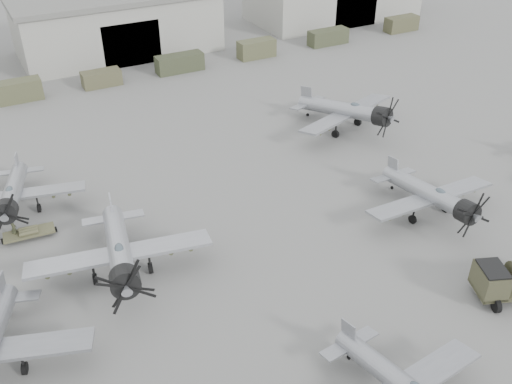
{
  "coord_description": "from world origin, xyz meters",
  "views": [
    {
      "loc": [
        -20.94,
        -20.89,
        28.65
      ],
      "look_at": [
        -2.04,
        14.74,
        2.5
      ],
      "focal_mm": 40.0,
      "sensor_mm": 36.0,
      "label": 1
    }
  ],
  "objects_px": {
    "aircraft_mid_2": "(434,196)",
    "aircraft_far_1": "(350,111)",
    "aircraft_mid_1": "(120,253)",
    "ground_crew": "(14,229)",
    "aircraft_far_0": "(12,194)"
  },
  "relations": [
    {
      "from": "aircraft_far_1",
      "to": "ground_crew",
      "type": "height_order",
      "value": "aircraft_far_1"
    },
    {
      "from": "aircraft_mid_1",
      "to": "aircraft_mid_2",
      "type": "distance_m",
      "value": 26.12
    },
    {
      "from": "aircraft_far_0",
      "to": "ground_crew",
      "type": "bearing_deg",
      "value": -87.34
    },
    {
      "from": "aircraft_mid_1",
      "to": "ground_crew",
      "type": "height_order",
      "value": "aircraft_mid_1"
    },
    {
      "from": "aircraft_mid_2",
      "to": "aircraft_far_0",
      "type": "relative_size",
      "value": 1.0
    },
    {
      "from": "aircraft_mid_1",
      "to": "ground_crew",
      "type": "distance_m",
      "value": 11.13
    },
    {
      "from": "aircraft_mid_2",
      "to": "ground_crew",
      "type": "height_order",
      "value": "aircraft_mid_2"
    },
    {
      "from": "aircraft_mid_2",
      "to": "aircraft_far_0",
      "type": "distance_m",
      "value": 35.77
    },
    {
      "from": "aircraft_mid_2",
      "to": "ground_crew",
      "type": "distance_m",
      "value": 34.89
    },
    {
      "from": "aircraft_mid_1",
      "to": "aircraft_far_1",
      "type": "height_order",
      "value": "aircraft_mid_1"
    },
    {
      "from": "aircraft_far_1",
      "to": "aircraft_mid_2",
      "type": "bearing_deg",
      "value": -119.19
    },
    {
      "from": "aircraft_far_1",
      "to": "ground_crew",
      "type": "relative_size",
      "value": 7.18
    },
    {
      "from": "aircraft_mid_2",
      "to": "aircraft_far_1",
      "type": "height_order",
      "value": "aircraft_far_1"
    },
    {
      "from": "aircraft_mid_2",
      "to": "aircraft_far_1",
      "type": "distance_m",
      "value": 17.12
    },
    {
      "from": "aircraft_mid_1",
      "to": "ground_crew",
      "type": "relative_size",
      "value": 7.25
    }
  ]
}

